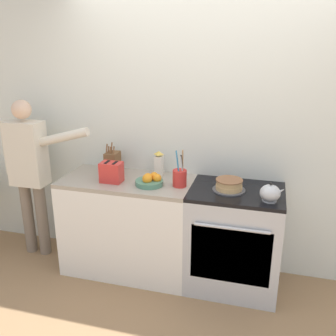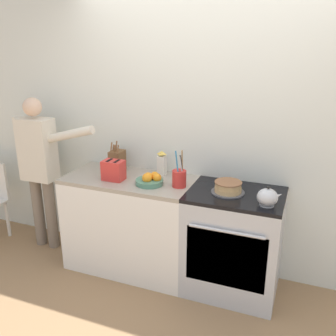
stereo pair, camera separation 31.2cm
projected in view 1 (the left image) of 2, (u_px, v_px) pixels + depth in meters
The scene contains 12 objects.
ground_plane at pixel (193, 298), 3.15m from camera, with size 16.00×16.00×0.00m, color #93704C.
wall_back at pixel (210, 132), 3.29m from camera, with size 8.00×0.04×2.60m.
counter_cabinet at pixel (129, 225), 3.44m from camera, with size 1.16×0.59×0.90m.
stove_range at pixel (234, 239), 3.20m from camera, with size 0.77×0.62×0.90m.
layer_cake at pixel (229, 185), 3.04m from camera, with size 0.27×0.27×0.10m.
tea_kettle at pixel (270, 193), 2.83m from camera, with size 0.19×0.15×0.16m.
knife_block at pixel (113, 162), 3.45m from camera, with size 0.11×0.15×0.29m.
utensil_crock at pixel (180, 177), 3.12m from camera, with size 0.12×0.12×0.32m.
fruit_bowl at pixel (150, 180), 3.16m from camera, with size 0.24×0.24×0.11m.
toaster at pixel (111, 172), 3.22m from camera, with size 0.20×0.13×0.18m.
milk_carton at pixel (159, 164), 3.37m from camera, with size 0.07×0.07×0.23m.
person_baker at pixel (29, 166), 3.56m from camera, with size 0.91×0.20×1.56m.
Camera 1 is at (0.50, -2.59, 2.06)m, focal length 40.00 mm.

